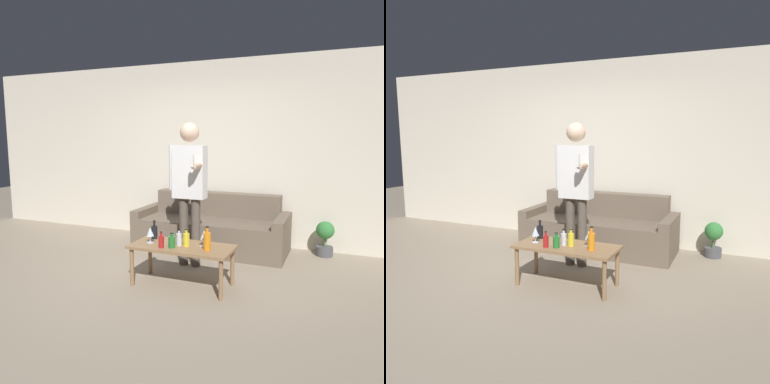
# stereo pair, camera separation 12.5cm
# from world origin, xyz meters

# --- Properties ---
(ground_plane) EXTENTS (16.00, 16.00, 0.00)m
(ground_plane) POSITION_xyz_m (0.00, 0.00, 0.00)
(ground_plane) COLOR gray
(wall_back) EXTENTS (8.00, 0.06, 2.70)m
(wall_back) POSITION_xyz_m (0.00, 2.10, 1.35)
(wall_back) COLOR beige
(wall_back) RESTS_ON ground_plane
(couch) EXTENTS (2.12, 0.83, 0.78)m
(couch) POSITION_xyz_m (0.31, 1.61, 0.29)
(couch) COLOR #6B5B4C
(couch) RESTS_ON ground_plane
(coffee_table) EXTENTS (1.09, 0.51, 0.44)m
(coffee_table) POSITION_xyz_m (0.46, 0.22, 0.39)
(coffee_table) COLOR #8E6B47
(coffee_table) RESTS_ON ground_plane
(bottle_orange) EXTENTS (0.07, 0.07, 0.19)m
(bottle_orange) POSITION_xyz_m (0.51, 0.22, 0.52)
(bottle_orange) COLOR yellow
(bottle_orange) RESTS_ON coffee_table
(bottle_green) EXTENTS (0.07, 0.07, 0.16)m
(bottle_green) POSITION_xyz_m (0.39, 0.11, 0.51)
(bottle_green) COLOR #23752D
(bottle_green) RESTS_ON coffee_table
(bottle_dark) EXTENTS (0.07, 0.07, 0.21)m
(bottle_dark) POSITION_xyz_m (0.06, 0.35, 0.53)
(bottle_dark) COLOR black
(bottle_dark) RESTS_ON coffee_table
(bottle_yellow) EXTENTS (0.06, 0.06, 0.18)m
(bottle_yellow) POSITION_xyz_m (0.43, 0.21, 0.51)
(bottle_yellow) COLOR silver
(bottle_yellow) RESTS_ON coffee_table
(bottle_red) EXTENTS (0.06, 0.06, 0.17)m
(bottle_red) POSITION_xyz_m (0.29, 0.08, 0.51)
(bottle_red) COLOR #B21E1E
(bottle_red) RESTS_ON coffee_table
(bottle_clear) EXTENTS (0.08, 0.08, 0.25)m
(bottle_clear) POSITION_xyz_m (0.76, 0.17, 0.54)
(bottle_clear) COLOR orange
(bottle_clear) RESTS_ON coffee_table
(wine_glass_near) EXTENTS (0.08, 0.08, 0.17)m
(wine_glass_near) POSITION_xyz_m (0.10, 0.19, 0.56)
(wine_glass_near) COLOR silver
(wine_glass_near) RESTS_ON coffee_table
(wine_glass_far) EXTENTS (0.08, 0.08, 0.17)m
(wine_glass_far) POSITION_xyz_m (0.69, 0.28, 0.56)
(wine_glass_far) COLOR silver
(wine_glass_far) RESTS_ON coffee_table
(person_standing_front) EXTENTS (0.47, 0.44, 1.75)m
(person_standing_front) POSITION_xyz_m (0.28, 0.85, 1.05)
(person_standing_front) COLOR brown
(person_standing_front) RESTS_ON ground_plane
(potted_plant) EXTENTS (0.24, 0.24, 0.47)m
(potted_plant) POSITION_xyz_m (1.82, 1.88, 0.26)
(potted_plant) COLOR #4C4C51
(potted_plant) RESTS_ON ground_plane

